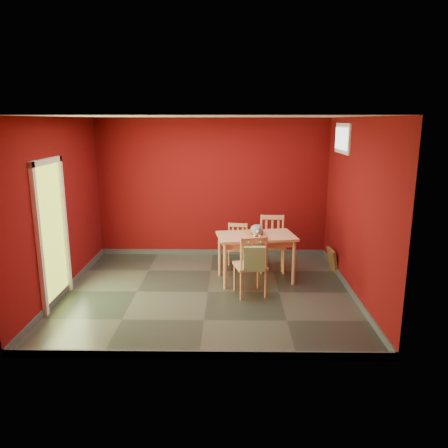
{
  "coord_description": "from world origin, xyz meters",
  "views": [
    {
      "loc": [
        0.35,
        -6.46,
        2.65
      ],
      "look_at": [
        0.25,
        0.45,
        1.0
      ],
      "focal_mm": 35.0,
      "sensor_mm": 36.0,
      "label": 1
    }
  ],
  "objects_px": {
    "picture_frame": "(332,260)",
    "dining_table": "(256,241)",
    "chair_far_right": "(272,243)",
    "tote_bag": "(254,259)",
    "chair_near": "(251,265)",
    "chair_far_left": "(237,246)",
    "cat": "(257,228)"
  },
  "relations": [
    {
      "from": "cat",
      "to": "chair_far_left",
      "type": "bearing_deg",
      "value": 96.79
    },
    {
      "from": "picture_frame",
      "to": "dining_table",
      "type": "bearing_deg",
      "value": -161.27
    },
    {
      "from": "dining_table",
      "to": "cat",
      "type": "height_order",
      "value": "cat"
    },
    {
      "from": "tote_bag",
      "to": "chair_far_left",
      "type": "bearing_deg",
      "value": 98.89
    },
    {
      "from": "chair_far_left",
      "to": "chair_far_right",
      "type": "bearing_deg",
      "value": -6.81
    },
    {
      "from": "cat",
      "to": "picture_frame",
      "type": "distance_m",
      "value": 1.62
    },
    {
      "from": "chair_far_left",
      "to": "chair_near",
      "type": "bearing_deg",
      "value": -81.12
    },
    {
      "from": "tote_bag",
      "to": "chair_far_right",
      "type": "bearing_deg",
      "value": 74.26
    },
    {
      "from": "chair_near",
      "to": "cat",
      "type": "relative_size",
      "value": 2.15
    },
    {
      "from": "chair_far_right",
      "to": "cat",
      "type": "relative_size",
      "value": 2.17
    },
    {
      "from": "chair_far_right",
      "to": "picture_frame",
      "type": "height_order",
      "value": "chair_far_right"
    },
    {
      "from": "dining_table",
      "to": "tote_bag",
      "type": "height_order",
      "value": "tote_bag"
    },
    {
      "from": "chair_near",
      "to": "dining_table",
      "type": "bearing_deg",
      "value": 80.42
    },
    {
      "from": "chair_far_right",
      "to": "chair_near",
      "type": "distance_m",
      "value": 1.29
    },
    {
      "from": "chair_far_right",
      "to": "tote_bag",
      "type": "bearing_deg",
      "value": -105.74
    },
    {
      "from": "chair_near",
      "to": "picture_frame",
      "type": "distance_m",
      "value": 1.92
    },
    {
      "from": "chair_far_left",
      "to": "chair_near",
      "type": "distance_m",
      "value": 1.3
    },
    {
      "from": "tote_bag",
      "to": "picture_frame",
      "type": "xyz_separation_m",
      "value": [
        1.48,
        1.37,
        -0.46
      ]
    },
    {
      "from": "chair_far_left",
      "to": "chair_far_right",
      "type": "relative_size",
      "value": 0.83
    },
    {
      "from": "chair_far_right",
      "to": "chair_far_left",
      "type": "bearing_deg",
      "value": 173.19
    },
    {
      "from": "chair_far_right",
      "to": "chair_near",
      "type": "xyz_separation_m",
      "value": [
        -0.44,
        -1.21,
        -0.01
      ]
    },
    {
      "from": "cat",
      "to": "chair_near",
      "type": "bearing_deg",
      "value": -122.09
    },
    {
      "from": "chair_far_right",
      "to": "chair_near",
      "type": "bearing_deg",
      "value": -109.95
    },
    {
      "from": "dining_table",
      "to": "chair_near",
      "type": "bearing_deg",
      "value": -99.58
    },
    {
      "from": "chair_far_right",
      "to": "cat",
      "type": "height_order",
      "value": "cat"
    },
    {
      "from": "picture_frame",
      "to": "cat",
      "type": "bearing_deg",
      "value": -162.25
    },
    {
      "from": "chair_far_left",
      "to": "dining_table",
      "type": "bearing_deg",
      "value": -63.08
    },
    {
      "from": "tote_bag",
      "to": "picture_frame",
      "type": "distance_m",
      "value": 2.07
    },
    {
      "from": "picture_frame",
      "to": "chair_far_right",
      "type": "bearing_deg",
      "value": 176.58
    },
    {
      "from": "dining_table",
      "to": "chair_far_right",
      "type": "xyz_separation_m",
      "value": [
        0.33,
        0.54,
        -0.19
      ]
    },
    {
      "from": "chair_near",
      "to": "tote_bag",
      "type": "xyz_separation_m",
      "value": [
        0.04,
        -0.22,
        0.17
      ]
    },
    {
      "from": "chair_far_right",
      "to": "tote_bag",
      "type": "relative_size",
      "value": 2.24
    }
  ]
}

